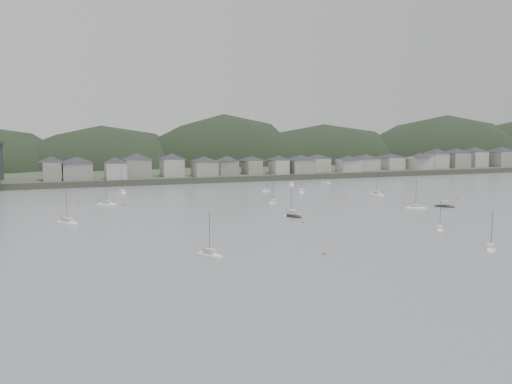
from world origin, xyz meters
name	(u,v)px	position (x,y,z in m)	size (l,w,h in m)	color
ground	(371,252)	(0.00, 0.00, 0.00)	(900.00, 900.00, 0.00)	slate
far_shore_land	(146,166)	(0.00, 295.00, 1.50)	(900.00, 250.00, 3.00)	#383D2D
forested_ridge	(160,187)	(4.83, 269.40, -11.28)	(851.55, 103.94, 102.57)	black
waterfront_town	(272,163)	(50.59, 183.34, 8.66)	(451.48, 28.46, 12.92)	gray
sailboat_lead	(210,255)	(-35.64, 9.88, 0.18)	(6.17, 8.15, 10.87)	silver
moored_fleet	(212,214)	(-18.03, 67.97, 0.17)	(263.27, 162.83, 13.04)	silver
motor_launch_near	(444,206)	(65.33, 55.95, 0.30)	(6.77, 7.38, 3.78)	black
motor_launch_far	(293,216)	(4.79, 54.45, 0.29)	(5.60, 8.20, 3.85)	black
mooring_buoys	(241,214)	(-9.07, 65.04, 0.15)	(175.06, 113.10, 0.70)	#B1623B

